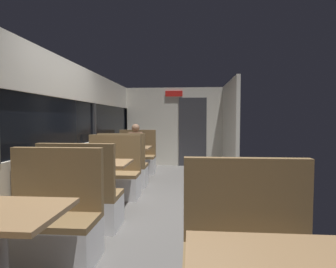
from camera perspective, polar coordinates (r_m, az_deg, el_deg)
ground_plane at (r=4.19m, az=-2.17°, el=-16.37°), size 3.30×9.20×0.02m
carriage_window_panel_left at (r=4.37m, az=-21.46°, el=-0.77°), size 0.09×8.48×2.30m
carriage_end_bulkhead at (r=8.13m, az=1.67°, el=1.42°), size 2.90×0.11×2.30m
carriage_aisle_panel_right at (r=6.99m, az=12.63°, el=1.15°), size 0.08×2.40×2.30m
dining_table_near_window at (r=2.40m, az=-31.53°, el=-15.62°), size 0.90×0.70×0.74m
bench_near_window_facing_entry at (r=3.06m, az=-23.26°, el=-17.44°), size 0.95×0.50×1.10m
dining_table_mid_window at (r=4.32m, az=-13.99°, el=-6.95°), size 0.90×0.70×0.74m
bench_mid_window_facing_end at (r=3.75m, az=-17.40°, el=-13.45°), size 0.95×0.50×1.10m
bench_mid_window_facing_entry at (r=5.03m, az=-11.38°, el=-9.07°), size 0.95×0.50×1.10m
dining_table_far_window at (r=6.42m, az=-7.74°, el=-3.56°), size 0.90×0.70×0.74m
bench_far_window_facing_end at (r=5.79m, az=-9.20°, el=-7.43°), size 0.95×0.50×1.10m
bench_far_window_facing_entry at (r=7.14m, az=-6.53°, el=-5.38°), size 0.95×0.50×1.10m
seated_passenger at (r=7.04m, az=-6.65°, el=-3.79°), size 0.47×0.55×1.26m
coffee_cup_primary at (r=6.22m, az=-6.37°, el=-2.42°), size 0.07×0.07×0.09m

